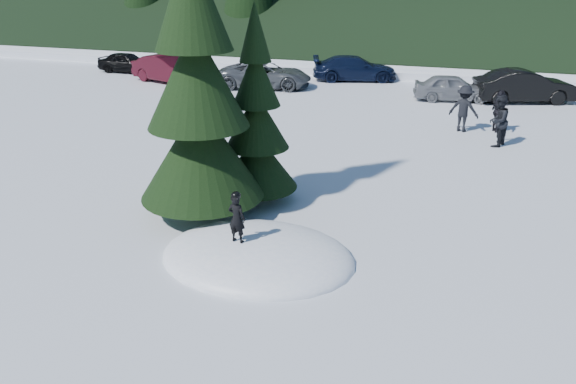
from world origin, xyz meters
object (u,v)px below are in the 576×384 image
(spruce_tall, at_px, (197,91))
(car_1, at_px, (169,69))
(car_0, at_px, (127,62))
(car_2, at_px, (265,75))
(adult_0, at_px, (498,121))
(child_skier, at_px, (237,218))
(car_3, at_px, (355,68))
(car_5, at_px, (525,86))
(spruce_short, at_px, (257,127))
(adult_1, at_px, (499,111))
(car_4, at_px, (453,88))
(adult_2, at_px, (464,109))

(spruce_tall, distance_m, car_1, 18.65)
(car_0, bearing_deg, car_2, -98.29)
(adult_0, bearing_deg, child_skier, -5.60)
(car_3, height_order, car_5, car_5)
(car_0, bearing_deg, child_skier, -140.06)
(car_0, relative_size, car_2, 0.73)
(car_3, bearing_deg, spruce_short, 166.59)
(child_skier, xyz_separation_m, car_3, (-1.81, 21.52, -0.35))
(spruce_short, distance_m, adult_1, 11.49)
(car_1, height_order, car_2, car_1)
(spruce_short, height_order, adult_1, spruce_short)
(spruce_short, distance_m, car_4, 15.30)
(adult_1, xyz_separation_m, car_0, (-21.26, 6.93, -0.21))
(spruce_short, bearing_deg, car_0, 132.12)
(adult_0, height_order, car_2, adult_0)
(adult_1, relative_size, car_0, 0.46)
(adult_0, relative_size, car_5, 0.40)
(car_5, bearing_deg, adult_0, 150.61)
(child_skier, bearing_deg, spruce_short, -68.58)
(car_0, relative_size, car_3, 0.76)
(spruce_tall, bearing_deg, adult_2, 59.21)
(car_2, bearing_deg, adult_0, -132.09)
(adult_2, distance_m, car_2, 11.77)
(adult_2, relative_size, car_1, 0.40)
(adult_0, distance_m, car_3, 13.04)
(adult_1, bearing_deg, car_2, 41.62)
(spruce_short, height_order, car_2, spruce_short)
(adult_0, bearing_deg, car_5, -168.10)
(child_skier, height_order, car_5, child_skier)
(adult_1, relative_size, car_3, 0.35)
(spruce_short, xyz_separation_m, car_2, (-5.15, 14.60, -1.42))
(adult_2, height_order, car_0, adult_2)
(spruce_tall, xyz_separation_m, car_2, (-4.15, 16.00, -2.63))
(spruce_tall, height_order, adult_0, spruce_tall)
(adult_0, distance_m, car_2, 13.67)
(car_0, xyz_separation_m, car_5, (22.57, -1.06, 0.16))
(adult_0, height_order, adult_1, adult_0)
(adult_1, distance_m, car_0, 22.36)
(adult_1, height_order, car_1, adult_1)
(car_4, bearing_deg, car_1, 81.09)
(car_2, bearing_deg, adult_2, -128.42)
(car_4, bearing_deg, spruce_short, 152.81)
(spruce_short, bearing_deg, car_1, 126.84)
(spruce_short, xyz_separation_m, adult_0, (6.46, 7.39, -1.17))
(car_1, height_order, car_3, car_1)
(adult_0, bearing_deg, adult_1, -160.21)
(adult_1, height_order, car_4, adult_1)
(car_4, distance_m, car_5, 3.35)
(adult_1, height_order, car_2, adult_1)
(spruce_tall, bearing_deg, car_0, 127.81)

